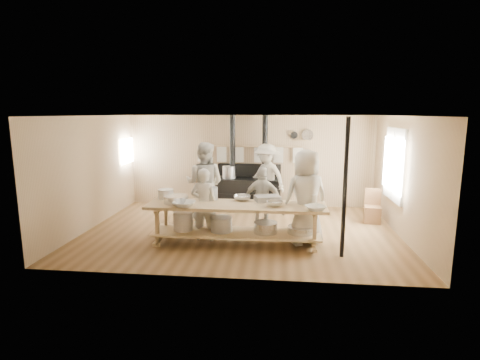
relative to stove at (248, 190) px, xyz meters
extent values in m
plane|color=brown|center=(0.01, -2.12, -0.52)|extent=(7.00, 7.00, 0.00)
plane|color=tan|center=(0.01, 0.38, 0.78)|extent=(7.00, 0.00, 7.00)
plane|color=tan|center=(0.01, -4.62, 0.78)|extent=(7.00, 0.00, 7.00)
plane|color=tan|center=(-3.49, -2.12, 0.78)|extent=(0.00, 5.00, 5.00)
plane|color=tan|center=(3.51, -2.12, 0.78)|extent=(0.00, 5.00, 5.00)
plane|color=#BAAF8B|center=(0.01, -2.12, 2.08)|extent=(7.00, 7.00, 0.00)
cube|color=beige|center=(3.48, -1.52, 0.98)|extent=(0.06, 1.35, 1.65)
plane|color=white|center=(3.44, -1.52, 0.98)|extent=(0.00, 1.50, 1.50)
cube|color=beige|center=(3.43, -1.52, 0.98)|extent=(0.02, 0.03, 1.50)
plane|color=white|center=(-3.44, -0.12, 1.08)|extent=(0.00, 0.90, 0.90)
cube|color=black|center=(0.01, -0.02, -0.10)|extent=(1.80, 0.70, 0.85)
cube|color=black|center=(0.01, -0.02, -0.47)|extent=(1.90, 0.75, 0.10)
cube|color=black|center=(0.01, 0.28, 0.53)|extent=(1.80, 0.12, 0.35)
cylinder|color=black|center=(-0.44, 0.03, 1.20)|extent=(0.15, 0.15, 1.75)
cylinder|color=black|center=(0.46, 0.03, 1.20)|extent=(0.15, 0.15, 1.75)
cylinder|color=#B2B2B7|center=(-0.54, -0.02, 0.50)|extent=(0.36, 0.36, 0.34)
cylinder|color=gray|center=(0.56, -0.07, 0.48)|extent=(0.30, 0.30, 0.30)
cylinder|color=tan|center=(0.01, 0.28, 1.20)|extent=(3.00, 0.04, 0.04)
cube|color=silver|center=(-1.34, 0.28, 0.98)|extent=(0.28, 0.01, 0.46)
cube|color=silver|center=(-0.80, 0.28, 0.98)|extent=(0.28, 0.01, 0.46)
cube|color=silver|center=(-0.26, 0.28, 0.98)|extent=(0.28, 0.01, 0.46)
cube|color=silver|center=(0.28, 0.28, 0.98)|extent=(0.28, 0.01, 0.46)
cube|color=silver|center=(0.82, 0.28, 0.98)|extent=(0.28, 0.01, 0.46)
cube|color=silver|center=(1.36, 0.28, 0.98)|extent=(0.28, 0.01, 0.46)
cube|color=tan|center=(1.41, 0.30, 1.38)|extent=(0.50, 0.14, 0.03)
cylinder|color=black|center=(1.26, 0.32, 1.53)|extent=(0.20, 0.04, 0.20)
cylinder|color=silver|center=(1.63, 0.32, 1.53)|extent=(0.32, 0.03, 0.32)
cube|color=tan|center=(0.01, -3.02, 0.30)|extent=(3.60, 0.90, 0.06)
cube|color=tan|center=(0.01, -3.02, -0.27)|extent=(3.40, 0.80, 0.04)
cube|color=tan|center=(0.01, -3.02, -0.32)|extent=(3.30, 0.06, 0.06)
cube|color=tan|center=(-1.54, -3.32, -0.10)|extent=(0.07, 0.07, 0.85)
cube|color=tan|center=(-1.54, -2.72, -0.10)|extent=(0.07, 0.07, 0.85)
cube|color=tan|center=(1.56, -3.32, -0.10)|extent=(0.07, 0.07, 0.85)
cube|color=tan|center=(1.56, -2.72, -0.10)|extent=(0.07, 0.07, 0.85)
cylinder|color=#B2B2B7|center=(-1.09, -3.02, -0.06)|extent=(0.40, 0.40, 0.38)
cylinder|color=gray|center=(-0.29, -3.02, -0.10)|extent=(0.44, 0.44, 0.30)
cylinder|color=silver|center=(0.61, -3.02, -0.14)|extent=(0.48, 0.48, 0.22)
cylinder|color=silver|center=(1.31, -3.02, -0.18)|extent=(0.52, 0.52, 0.14)
cylinder|color=black|center=(2.06, -3.47, 0.78)|extent=(0.08, 0.08, 2.60)
imported|color=#B2AC9D|center=(-0.69, -2.80, 0.25)|extent=(0.58, 0.39, 1.54)
imported|color=#B2AC9D|center=(-0.92, -1.62, 0.47)|extent=(1.07, 0.90, 1.98)
imported|color=#B2AC9D|center=(1.41, -2.80, 0.46)|extent=(1.12, 0.94, 1.95)
imported|color=#B2AC9D|center=(0.51, -2.18, 0.23)|extent=(0.92, 0.50, 1.50)
imported|color=#B2AC9D|center=(0.51, -0.17, 0.40)|extent=(1.36, 1.25, 1.84)
cube|color=brown|center=(3.16, -1.12, -0.32)|extent=(0.44, 0.44, 0.41)
cube|color=brown|center=(3.19, -0.95, 0.07)|extent=(0.38, 0.10, 0.46)
imported|color=white|center=(-0.98, -3.33, 0.38)|extent=(0.48, 0.48, 0.10)
imported|color=silver|center=(0.10, -2.69, 0.39)|extent=(0.51, 0.51, 0.11)
imported|color=white|center=(1.56, -3.35, 0.37)|extent=(0.51, 0.51, 0.09)
imported|color=silver|center=(0.78, -3.11, 0.38)|extent=(0.43, 0.43, 0.11)
cube|color=#B2B2B7|center=(0.63, -2.69, 0.39)|extent=(0.59, 0.48, 0.11)
cylinder|color=silver|center=(-1.22, -3.06, 0.41)|extent=(0.63, 0.63, 0.16)
cylinder|color=gray|center=(-0.56, -2.69, 0.46)|extent=(0.37, 0.37, 0.27)
cylinder|color=white|center=(-1.54, -2.69, 0.43)|extent=(0.42, 0.42, 0.20)
cylinder|color=white|center=(1.56, -2.92, 0.43)|extent=(0.14, 0.14, 0.21)
camera|label=1|loc=(0.86, -10.29, 2.14)|focal=28.00mm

